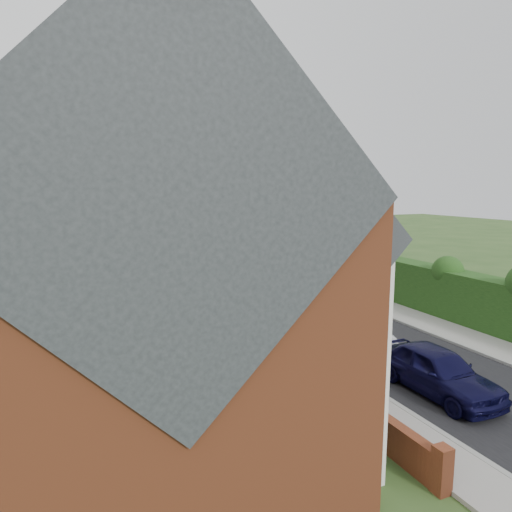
{
  "coord_description": "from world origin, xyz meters",
  "views": [
    {
      "loc": [
        -12.75,
        -16.75,
        6.7
      ],
      "look_at": [
        -0.98,
        10.16,
        2.2
      ],
      "focal_mm": 32.0,
      "sensor_mm": 36.0,
      "label": 1
    }
  ],
  "objects_px": {
    "car_black": "(151,239)",
    "horse": "(282,274)",
    "car_navy": "(437,370)",
    "car_silver_b": "(292,314)",
    "car_beige": "(168,249)",
    "horse_cart": "(269,263)",
    "car_silver_a": "(347,329)",
    "car_red": "(193,261)",
    "lamppost": "(371,247)",
    "car_green": "(218,266)",
    "car_grey": "(161,243)",
    "car_white": "(267,288)"
  },
  "relations": [
    {
      "from": "lamppost",
      "to": "car_black",
      "type": "xyz_separation_m",
      "value": [
        -6.4,
        31.71,
        -2.59
      ]
    },
    {
      "from": "car_black",
      "to": "car_green",
      "type": "bearing_deg",
      "value": -89.25
    },
    {
      "from": "car_green",
      "to": "car_silver_b",
      "type": "bearing_deg",
      "value": -104.1
    },
    {
      "from": "car_beige",
      "to": "car_grey",
      "type": "bearing_deg",
      "value": 86.98
    },
    {
      "from": "car_white",
      "to": "horse_cart",
      "type": "height_order",
      "value": "horse_cart"
    },
    {
      "from": "car_silver_b",
      "to": "car_black",
      "type": "bearing_deg",
      "value": 100.85
    },
    {
      "from": "car_beige",
      "to": "horse",
      "type": "distance_m",
      "value": 16.96
    },
    {
      "from": "car_silver_a",
      "to": "car_white",
      "type": "bearing_deg",
      "value": 85.38
    },
    {
      "from": "lamppost",
      "to": "horse_cart",
      "type": "xyz_separation_m",
      "value": [
        -2.33,
        8.52,
        -2.1
      ]
    },
    {
      "from": "lamppost",
      "to": "car_grey",
      "type": "height_order",
      "value": "lamppost"
    },
    {
      "from": "car_red",
      "to": "horse",
      "type": "height_order",
      "value": "horse"
    },
    {
      "from": "car_green",
      "to": "car_grey",
      "type": "xyz_separation_m",
      "value": [
        -1.04,
        15.76,
        0.07
      ]
    },
    {
      "from": "car_navy",
      "to": "car_green",
      "type": "xyz_separation_m",
      "value": [
        0.09,
        22.28,
        -0.12
      ]
    },
    {
      "from": "car_beige",
      "to": "car_silver_b",
      "type": "bearing_deg",
      "value": -88.84
    },
    {
      "from": "car_silver_b",
      "to": "car_red",
      "type": "bearing_deg",
      "value": 100.85
    },
    {
      "from": "car_silver_a",
      "to": "horse_cart",
      "type": "bearing_deg",
      "value": 74.98
    },
    {
      "from": "car_black",
      "to": "lamppost",
      "type": "bearing_deg",
      "value": -81.91
    },
    {
      "from": "lamppost",
      "to": "car_beige",
      "type": "distance_m",
      "value": 23.87
    },
    {
      "from": "car_green",
      "to": "car_beige",
      "type": "xyz_separation_m",
      "value": [
        -1.4,
        10.77,
        0.0
      ]
    },
    {
      "from": "lamppost",
      "to": "car_silver_a",
      "type": "distance_m",
      "value": 7.97
    },
    {
      "from": "car_beige",
      "to": "horse_cart",
      "type": "xyz_separation_m",
      "value": [
        4.07,
        -14.32,
        0.55
      ]
    },
    {
      "from": "car_black",
      "to": "car_grey",
      "type": "bearing_deg",
      "value": -87.95
    },
    {
      "from": "car_red",
      "to": "car_beige",
      "type": "relative_size",
      "value": 0.97
    },
    {
      "from": "car_navy",
      "to": "car_black",
      "type": "bearing_deg",
      "value": 91.34
    },
    {
      "from": "lamppost",
      "to": "horse_cart",
      "type": "distance_m",
      "value": 9.08
    },
    {
      "from": "lamppost",
      "to": "car_beige",
      "type": "xyz_separation_m",
      "value": [
        -6.4,
        22.84,
        -2.65
      ]
    },
    {
      "from": "lamppost",
      "to": "horse_cart",
      "type": "bearing_deg",
      "value": 105.28
    },
    {
      "from": "car_green",
      "to": "car_black",
      "type": "xyz_separation_m",
      "value": [
        -1.4,
        19.64,
        0.06
      ]
    },
    {
      "from": "lamppost",
      "to": "car_green",
      "type": "bearing_deg",
      "value": 112.49
    },
    {
      "from": "car_white",
      "to": "horse_cart",
      "type": "xyz_separation_m",
      "value": [
        2.72,
        5.52,
        0.43
      ]
    },
    {
      "from": "car_beige",
      "to": "car_red",
      "type": "bearing_deg",
      "value": -88.84
    },
    {
      "from": "car_green",
      "to": "horse_cart",
      "type": "bearing_deg",
      "value": -61.72
    },
    {
      "from": "horse",
      "to": "horse_cart",
      "type": "xyz_separation_m",
      "value": [
        0.0,
        2.14,
        0.36
      ]
    },
    {
      "from": "car_black",
      "to": "horse",
      "type": "distance_m",
      "value": 25.66
    },
    {
      "from": "car_navy",
      "to": "car_red",
      "type": "height_order",
      "value": "car_navy"
    },
    {
      "from": "car_silver_b",
      "to": "horse_cart",
      "type": "relative_size",
      "value": 1.99
    },
    {
      "from": "car_navy",
      "to": "car_silver_b",
      "type": "relative_size",
      "value": 0.78
    },
    {
      "from": "car_beige",
      "to": "horse_cart",
      "type": "relative_size",
      "value": 1.61
    },
    {
      "from": "horse_cart",
      "to": "car_silver_b",
      "type": "bearing_deg",
      "value": -110.11
    },
    {
      "from": "horse_cart",
      "to": "car_red",
      "type": "bearing_deg",
      "value": 125.64
    },
    {
      "from": "horse",
      "to": "car_grey",
      "type": "bearing_deg",
      "value": -59.39
    },
    {
      "from": "car_silver_a",
      "to": "horse_cart",
      "type": "distance_m",
      "value": 14.24
    },
    {
      "from": "car_red",
      "to": "horse",
      "type": "relative_size",
      "value": 2.3
    },
    {
      "from": "car_navy",
      "to": "horse",
      "type": "distance_m",
      "value": 16.81
    },
    {
      "from": "car_red",
      "to": "car_beige",
      "type": "height_order",
      "value": "car_red"
    },
    {
      "from": "car_silver_a",
      "to": "car_beige",
      "type": "height_order",
      "value": "car_silver_a"
    },
    {
      "from": "car_silver_a",
      "to": "car_beige",
      "type": "distance_m",
      "value": 28.27
    },
    {
      "from": "horse_cart",
      "to": "car_beige",
      "type": "bearing_deg",
      "value": 105.87
    },
    {
      "from": "car_green",
      "to": "car_beige",
      "type": "height_order",
      "value": "car_beige"
    },
    {
      "from": "car_navy",
      "to": "horse_cart",
      "type": "relative_size",
      "value": 1.56
    }
  ]
}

